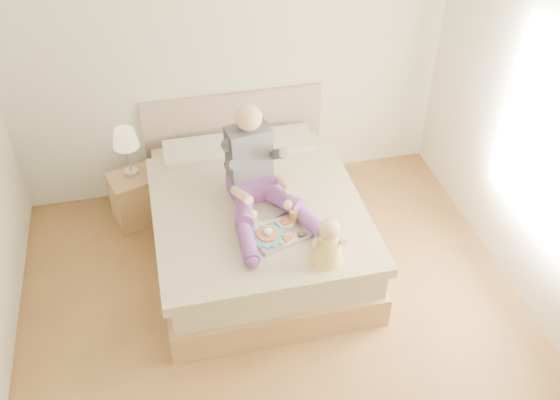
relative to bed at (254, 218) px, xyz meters
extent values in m
cube|color=brown|center=(0.00, -1.08, -0.32)|extent=(4.00, 4.20, 0.01)
cube|color=silver|center=(0.00, 1.02, 1.03)|extent=(4.00, 0.02, 2.70)
cube|color=white|center=(1.99, -0.88, 1.08)|extent=(0.02, 1.30, 1.60)
cube|color=#F0EAC5|center=(1.98, -0.88, 1.08)|extent=(0.01, 1.18, 1.48)
cube|color=#977346|center=(0.00, -0.07, -0.18)|extent=(1.68, 2.13, 0.28)
cube|color=#BDAF8C|center=(0.00, -0.07, 0.08)|extent=(1.60, 2.05, 0.24)
cube|color=#BDAF8C|center=(0.00, -0.22, 0.25)|extent=(1.70, 1.80, 0.09)
cube|color=beige|center=(-0.38, 0.68, 0.27)|extent=(0.62, 0.40, 0.14)
cube|color=beige|center=(0.38, 0.68, 0.27)|extent=(0.62, 0.40, 0.14)
cube|color=gray|center=(0.00, 1.01, 0.18)|extent=(1.70, 0.08, 1.00)
cube|color=#977346|center=(-1.00, 0.61, -0.07)|extent=(0.48, 0.45, 0.48)
cylinder|color=silver|center=(-0.99, 0.66, 0.19)|extent=(0.13, 0.13, 0.04)
cylinder|color=silver|center=(-0.99, 0.66, 0.34)|extent=(0.03, 0.03, 0.26)
cone|color=#F2E4BD|center=(-0.99, 0.66, 0.56)|extent=(0.23, 0.23, 0.17)
cube|color=#673482|center=(-0.01, -0.02, 0.38)|extent=(0.40, 0.34, 0.17)
cube|color=#3D3E46|center=(-0.02, 0.04, 0.67)|extent=(0.37, 0.26, 0.46)
sphere|color=beige|center=(-0.02, 0.01, 1.01)|extent=(0.21, 0.21, 0.21)
cylinder|color=#673482|center=(-0.12, -0.27, 0.37)|extent=(0.23, 0.51, 0.21)
cylinder|color=#673482|center=(-0.17, -0.64, 0.35)|extent=(0.12, 0.44, 0.12)
sphere|color=#673482|center=(-0.18, -0.85, 0.35)|extent=(0.10, 0.10, 0.10)
cylinder|color=#3D3E46|center=(-0.19, -0.12, 0.69)|extent=(0.10, 0.29, 0.23)
cylinder|color=beige|center=(-0.15, -0.30, 0.52)|extent=(0.15, 0.30, 0.15)
sphere|color=beige|center=(-0.09, -0.44, 0.43)|extent=(0.08, 0.08, 0.08)
cylinder|color=#673482|center=(0.18, -0.22, 0.37)|extent=(0.37, 0.50, 0.21)
cylinder|color=#673482|center=(0.35, -0.55, 0.35)|extent=(0.26, 0.45, 0.12)
sphere|color=#673482|center=(0.42, -0.75, 0.35)|extent=(0.10, 0.10, 0.10)
cylinder|color=#3D3E46|center=(0.19, -0.06, 0.69)|extent=(0.16, 0.30, 0.23)
cylinder|color=beige|center=(0.21, -0.24, 0.52)|extent=(0.09, 0.30, 0.15)
sphere|color=beige|center=(0.21, -0.38, 0.43)|extent=(0.08, 0.08, 0.08)
cube|color=silver|center=(0.09, -0.56, 0.30)|extent=(0.51, 0.45, 0.01)
cylinder|color=teal|center=(0.00, -0.57, 0.31)|extent=(0.25, 0.25, 0.01)
cylinder|color=#B8713D|center=(0.00, -0.57, 0.33)|extent=(0.17, 0.17, 0.02)
cylinder|color=white|center=(-0.09, -0.48, 0.35)|extent=(0.07, 0.07, 0.09)
torus|color=white|center=(-0.04, -0.46, 0.35)|extent=(0.03, 0.06, 0.06)
cylinder|color=olive|center=(-0.09, -0.48, 0.39)|extent=(0.07, 0.07, 0.01)
cylinder|color=white|center=(0.17, -0.46, 0.31)|extent=(0.14, 0.14, 0.01)
cube|color=#B8713D|center=(0.17, -0.46, 0.32)|extent=(0.10, 0.09, 0.02)
cylinder|color=white|center=(0.13, -0.64, 0.31)|extent=(0.14, 0.14, 0.01)
ellipsoid|color=red|center=(0.15, -0.65, 0.32)|extent=(0.04, 0.03, 0.01)
cylinder|color=white|center=(0.23, -0.45, 0.36)|extent=(0.07, 0.07, 0.11)
cylinder|color=gold|center=(0.23, -0.45, 0.36)|extent=(0.06, 0.06, 0.11)
cylinder|color=white|center=(0.25, -0.61, 0.32)|extent=(0.07, 0.07, 0.04)
cylinder|color=#49280A|center=(0.25, -0.61, 0.32)|extent=(0.06, 0.06, 0.03)
cone|color=#E5CF48|center=(0.37, -0.92, 0.42)|extent=(0.23, 0.23, 0.25)
sphere|color=beige|center=(0.37, -0.92, 0.61)|extent=(0.16, 0.16, 0.16)
cylinder|color=beige|center=(0.35, -0.79, 0.34)|extent=(0.11, 0.19, 0.06)
sphere|color=beige|center=(0.36, -0.70, 0.34)|extent=(0.05, 0.05, 0.05)
cylinder|color=beige|center=(0.28, -0.89, 0.47)|extent=(0.09, 0.13, 0.11)
cylinder|color=beige|center=(0.44, -0.81, 0.34)|extent=(0.06, 0.18, 0.06)
sphere|color=beige|center=(0.46, -0.72, 0.34)|extent=(0.05, 0.05, 0.05)
cylinder|color=beige|center=(0.47, -0.92, 0.47)|extent=(0.05, 0.13, 0.11)
camera|label=1|loc=(-0.70, -4.02, 3.54)|focal=40.00mm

